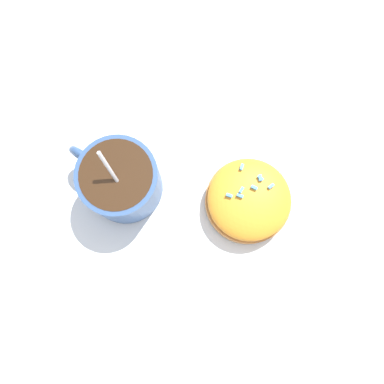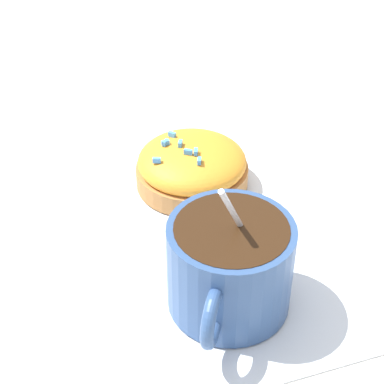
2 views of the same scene
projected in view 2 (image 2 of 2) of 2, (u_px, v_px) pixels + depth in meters
The scene contains 4 objects.
ground_plane at pixel (214, 237), 0.53m from camera, with size 3.00×3.00×0.00m, color silver.
paper_napkin at pixel (214, 236), 0.53m from camera, with size 0.32×0.30×0.00m.
coffee_cup at pixel (230, 264), 0.44m from camera, with size 0.11×0.09×0.11m.
frosted_pastry at pixel (189, 167), 0.57m from camera, with size 0.10×0.10×0.05m.
Camera 2 is at (-0.38, 0.12, 0.35)m, focal length 60.00 mm.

